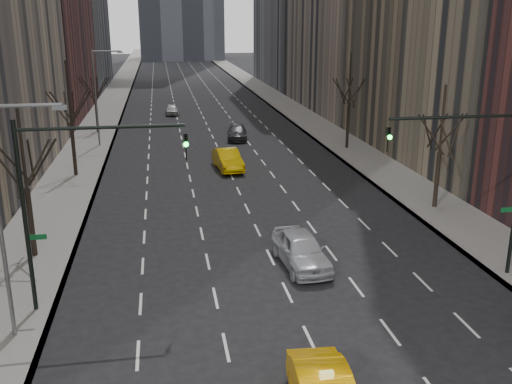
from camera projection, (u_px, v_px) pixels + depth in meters
name	position (u px, v px, depth m)	size (l,w,h in m)	color
sidewalk_left	(109.00, 108.00, 78.43)	(4.50, 320.00, 0.15)	slate
sidewalk_right	(283.00, 104.00, 82.32)	(4.50, 320.00, 0.15)	slate
tree_lw_b	(27.00, 189.00, 28.36)	(3.36, 3.50, 7.82)	black
tree_lw_c	(71.00, 125.00, 43.36)	(3.36, 3.50, 8.74)	black
tree_lw_d	(96.00, 100.00, 60.48)	(3.36, 3.50, 7.36)	black
tree_rw_b	(439.00, 153.00, 35.94)	(3.36, 3.50, 7.82)	black
tree_rw_c	(349.00, 106.00, 52.82)	(3.36, 3.50, 8.74)	black
traffic_mast_left	(66.00, 185.00, 22.64)	(6.69, 0.39, 8.00)	black
traffic_mast_right	(488.00, 166.00, 25.52)	(6.69, 0.39, 8.00)	black
streetlight_near	(7.00, 199.00, 20.44)	(2.83, 0.22, 9.00)	slate
streetlight_far	(99.00, 88.00, 53.46)	(2.83, 0.22, 9.00)	slate
silver_sedan_ahead	(301.00, 249.00, 28.24)	(2.03, 5.04, 1.72)	#AAACB2
far_taxi	(228.00, 160.00, 46.38)	(1.74, 5.00, 1.65)	#FFC705
far_suv_grey	(237.00, 133.00, 58.05)	(1.97, 4.85, 1.41)	#2B2B30
far_car_white	(172.00, 109.00, 73.04)	(1.59, 3.96, 1.35)	#BEBEBE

